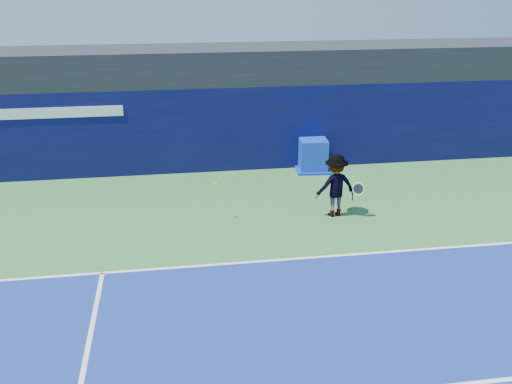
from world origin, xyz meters
TOP-DOWN VIEW (x-y plane):
  - ground at (0.00, 0.00)m, footprint 80.00×80.00m
  - baseline at (0.00, 3.00)m, footprint 24.00×0.10m
  - stadium_band at (0.00, 11.50)m, footprint 36.00×3.00m
  - back_wall_assembly at (-0.00, 10.50)m, footprint 36.00×1.03m
  - equipment_cart at (1.80, 9.64)m, footprint 1.30×1.30m
  - tennis_player at (1.43, 5.55)m, footprint 1.40×0.86m
  - tennis_ball at (-2.02, 5.74)m, footprint 0.07×0.07m

SIDE VIEW (x-z plane):
  - ground at x=0.00m, z-range 0.00..0.00m
  - baseline at x=0.00m, z-range 0.01..0.01m
  - equipment_cart at x=1.80m, z-range -0.05..1.11m
  - tennis_player at x=1.43m, z-range 0.00..1.85m
  - tennis_ball at x=-2.02m, z-range 1.08..1.15m
  - back_wall_assembly at x=0.00m, z-range 0.00..3.00m
  - stadium_band at x=0.00m, z-range 3.00..4.20m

